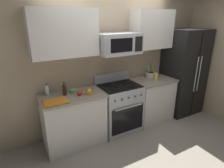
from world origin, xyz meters
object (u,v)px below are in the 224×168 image
object	(u,v)px
range_oven	(119,107)
microwave	(119,44)
bottle_vinegar	(47,90)
apple_loose	(79,93)
bottle_oil	(156,76)
bottle_soy	(64,89)
refrigerator	(183,72)
utensil_crock	(150,74)
prep_bowl	(73,91)
cutting_board	(56,102)
fruit_basket	(89,92)

from	to	relation	value
range_oven	microwave	xyz separation A→B (m)	(-0.00, 0.03, 1.22)
microwave	bottle_vinegar	world-z (taller)	microwave
apple_loose	bottle_oil	world-z (taller)	bottle_oil
bottle_soy	bottle_oil	distance (m)	1.83
refrigerator	utensil_crock	bearing A→B (deg)	169.06
range_oven	bottle_vinegar	bearing A→B (deg)	171.43
utensil_crock	bottle_oil	size ratio (longest dim) A/B	1.71
range_oven	prep_bowl	distance (m)	0.98
apple_loose	utensil_crock	bearing A→B (deg)	6.89
refrigerator	bottle_soy	distance (m)	2.69
bottle_soy	bottle_vinegar	xyz separation A→B (m)	(-0.26, 0.10, -0.01)
range_oven	refrigerator	size ratio (longest dim) A/B	0.58
bottle_oil	bottle_vinegar	bearing A→B (deg)	172.76
cutting_board	bottle_soy	xyz separation A→B (m)	(0.20, 0.22, 0.09)
microwave	bottle_oil	world-z (taller)	microwave
fruit_basket	bottle_vinegar	world-z (taller)	bottle_vinegar
range_oven	cutting_board	distance (m)	1.29
fruit_basket	utensil_crock	bearing A→B (deg)	8.21
range_oven	prep_bowl	xyz separation A→B (m)	(-0.86, 0.13, 0.46)
fruit_basket	cutting_board	distance (m)	0.57
fruit_basket	prep_bowl	xyz separation A→B (m)	(-0.21, 0.20, -0.01)
fruit_basket	bottle_soy	xyz separation A→B (m)	(-0.36, 0.16, 0.06)
utensil_crock	bottle_soy	distance (m)	1.86
bottle_soy	prep_bowl	size ratio (longest dim) A/B	1.59
range_oven	refrigerator	distance (m)	1.75
refrigerator	bottle_soy	bearing A→B (deg)	177.78
utensil_crock	bottle_oil	world-z (taller)	utensil_crock
cutting_board	prep_bowl	distance (m)	0.44
utensil_crock	prep_bowl	xyz separation A→B (m)	(-1.70, -0.01, -0.04)
bottle_oil	utensil_crock	bearing A→B (deg)	83.19
microwave	fruit_basket	bearing A→B (deg)	-171.35
cutting_board	utensil_crock	bearing A→B (deg)	7.59
bottle_soy	bottle_oil	size ratio (longest dim) A/B	1.16
refrigerator	bottle_vinegar	distance (m)	2.95
range_oven	bottle_oil	bearing A→B (deg)	-5.19
microwave	bottle_vinegar	bearing A→B (deg)	172.62
apple_loose	refrigerator	bearing A→B (deg)	0.89
bottle_soy	apple_loose	bearing A→B (deg)	-35.49
bottle_soy	prep_bowl	bearing A→B (deg)	16.30
fruit_basket	cutting_board	xyz separation A→B (m)	(-0.57, -0.06, -0.03)
utensil_crock	cutting_board	world-z (taller)	utensil_crock
utensil_crock	bottle_vinegar	size ratio (longest dim) A/B	1.57
refrigerator	microwave	bearing A→B (deg)	178.51
microwave	prep_bowl	distance (m)	1.14
bottle_oil	bottle_vinegar	size ratio (longest dim) A/B	0.92
range_oven	cutting_board	size ratio (longest dim) A/B	3.06
refrigerator	microwave	xyz separation A→B (m)	(-1.68, 0.04, 0.74)
refrigerator	fruit_basket	xyz separation A→B (m)	(-2.32, -0.05, 0.01)
utensil_crock	fruit_basket	bearing A→B (deg)	-171.79
bottle_vinegar	range_oven	bearing A→B (deg)	-8.57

